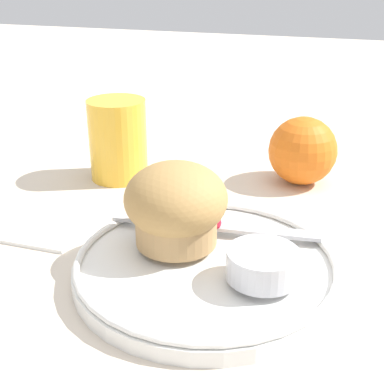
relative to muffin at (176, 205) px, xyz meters
The scene contains 9 objects.
ground_plane 0.08m from the muffin, 11.91° to the right, with size 3.00×3.00×0.00m, color beige.
plate 0.06m from the muffin, 27.25° to the right, with size 0.23×0.23×0.02m.
muffin is the anchor object (origin of this frame).
cream_ramekin 0.09m from the muffin, 21.43° to the right, with size 0.06×0.06×0.02m.
berry_pair 0.05m from the muffin, 60.82° to the left, with size 0.03×0.02×0.02m.
butter_knife 0.06m from the muffin, 55.09° to the left, with size 0.20×0.03×0.00m.
orange_fruit 0.24m from the muffin, 69.17° to the left, with size 0.08×0.08×0.08m.
juice_glass 0.22m from the muffin, 128.62° to the left, with size 0.07×0.07×0.10m.
folded_napkin 0.19m from the muffin, behind, with size 0.16×0.09×0.01m.
Camera 1 is at (0.09, -0.39, 0.26)m, focal length 50.00 mm.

